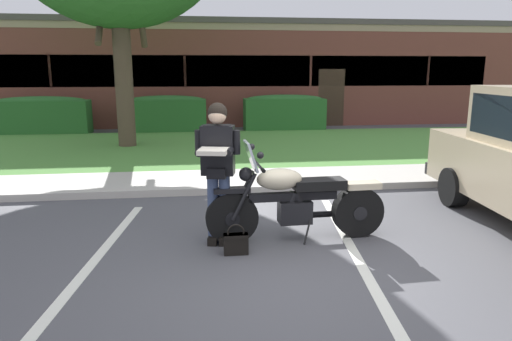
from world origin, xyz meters
TOP-DOWN VIEW (x-y plane):
  - ground_plane at (0.00, 0.00)m, footprint 140.00×140.00m
  - curb_strip at (0.00, 3.04)m, footprint 60.00×0.20m
  - concrete_walk at (0.00, 3.89)m, footprint 60.00×1.50m
  - grass_lawn at (0.00, 7.76)m, footprint 60.00×6.25m
  - stall_stripe_0 at (-2.19, 0.20)m, footprint 0.66×4.38m
  - stall_stripe_1 at (0.76, 0.20)m, footprint 0.66×4.38m
  - motorcycle at (0.27, 0.73)m, footprint 2.24×0.82m
  - rider_person at (-0.77, 0.71)m, footprint 0.53×0.63m
  - handbag at (-0.60, 0.35)m, footprint 0.28×0.13m
  - hedge_left at (-5.98, 11.25)m, footprint 2.98×0.90m
  - hedge_center_left at (-1.97, 11.25)m, footprint 2.60×0.90m
  - hedge_center_right at (2.04, 11.25)m, footprint 2.78×0.90m
  - brick_building at (-1.35, 17.27)m, footprint 27.20×9.97m

SIDE VIEW (x-z plane):
  - ground_plane at x=0.00m, z-range 0.00..0.00m
  - stall_stripe_0 at x=-2.19m, z-range 0.00..0.01m
  - stall_stripe_1 at x=0.76m, z-range 0.00..0.01m
  - grass_lawn at x=0.00m, z-range 0.00..0.06m
  - concrete_walk at x=0.00m, z-range 0.00..0.08m
  - curb_strip at x=0.00m, z-range 0.00..0.12m
  - handbag at x=-0.60m, z-range -0.04..0.32m
  - motorcycle at x=0.27m, z-range -0.14..1.12m
  - hedge_center_left at x=-1.97m, z-range 0.03..1.27m
  - hedge_center_right at x=2.04m, z-range 0.03..1.27m
  - hedge_left at x=-5.98m, z-range 0.03..1.27m
  - rider_person at x=-0.77m, z-range 0.15..1.86m
  - brick_building at x=-1.35m, z-range 0.00..3.90m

